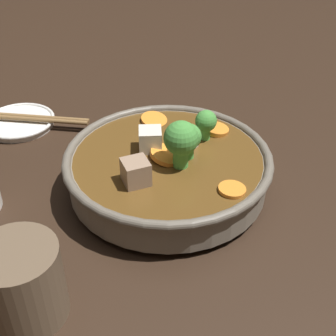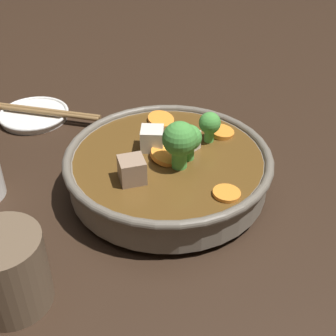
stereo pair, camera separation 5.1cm
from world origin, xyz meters
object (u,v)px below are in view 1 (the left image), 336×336
at_px(stirfry_bowl, 168,166).
at_px(chopsticks_pair, 18,117).
at_px(dark_mug, 23,282).
at_px(side_saucer, 19,122).

bearing_deg(stirfry_bowl, chopsticks_pair, 55.32).
bearing_deg(chopsticks_pair, stirfry_bowl, -124.68).
bearing_deg(dark_mug, chopsticks_pair, 15.86).
xyz_separation_m(dark_mug, chopsticks_pair, (0.37, 0.10, -0.03)).
bearing_deg(stirfry_bowl, dark_mug, 144.34).
relative_size(stirfry_bowl, dark_mug, 2.57).
bearing_deg(chopsticks_pair, dark_mug, -164.14).
xyz_separation_m(stirfry_bowl, dark_mug, (-0.20, 0.14, 0.00)).
relative_size(side_saucer, dark_mug, 1.10).
xyz_separation_m(stirfry_bowl, side_saucer, (0.17, 0.25, -0.03)).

